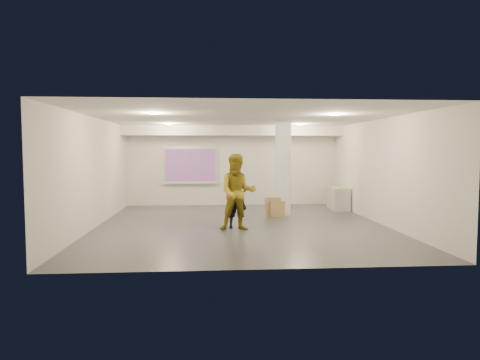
{
  "coord_description": "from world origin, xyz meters",
  "views": [
    {
      "loc": [
        -0.9,
        -11.89,
        2.11
      ],
      "look_at": [
        0.0,
        0.4,
        1.25
      ],
      "focal_mm": 32.0,
      "sensor_mm": 36.0,
      "label": 1
    }
  ],
  "objects": [
    {
      "name": "man",
      "position": [
        -0.15,
        -0.77,
        1.01
      ],
      "size": [
        1.01,
        0.8,
        2.02
      ],
      "primitive_type": "imported",
      "rotation": [
        0.0,
        0.0,
        -0.03
      ],
      "color": "olive",
      "rests_on": "floor"
    },
    {
      "name": "ceiling",
      "position": [
        0.0,
        0.0,
        3.0
      ],
      "size": [
        8.0,
        9.0,
        0.01
      ],
      "primitive_type": "cube",
      "color": "silver",
      "rests_on": "floor"
    },
    {
      "name": "downlight_nw",
      "position": [
        -2.2,
        2.5,
        2.98
      ],
      "size": [
        0.22,
        0.22,
        0.02
      ],
      "primitive_type": "cylinder",
      "color": "#FFE48B",
      "rests_on": "ceiling"
    },
    {
      "name": "projection_screen",
      "position": [
        -1.6,
        4.45,
        1.53
      ],
      "size": [
        2.1,
        0.13,
        1.42
      ],
      "color": "silver",
      "rests_on": "wall_back"
    },
    {
      "name": "column",
      "position": [
        1.5,
        1.8,
        1.5
      ],
      "size": [
        0.52,
        0.52,
        3.0
      ],
      "primitive_type": "cylinder",
      "color": "white",
      "rests_on": "floor"
    },
    {
      "name": "wall_back",
      "position": [
        0.0,
        4.5,
        1.5
      ],
      "size": [
        8.0,
        0.01,
        3.0
      ],
      "primitive_type": "cube",
      "color": "silver",
      "rests_on": "floor"
    },
    {
      "name": "downlight_se",
      "position": [
        2.2,
        -1.5,
        2.98
      ],
      "size": [
        0.22,
        0.22,
        0.02
      ],
      "primitive_type": "cylinder",
      "color": "#FFE48B",
      "rests_on": "ceiling"
    },
    {
      "name": "cardboard_back",
      "position": [
        1.26,
        1.33,
        0.26
      ],
      "size": [
        0.47,
        0.11,
        0.51
      ],
      "primitive_type": "cube",
      "rotation": [
        -0.13,
        0.0,
        0.0
      ],
      "color": "olive",
      "rests_on": "floor"
    },
    {
      "name": "floor",
      "position": [
        0.0,
        0.0,
        0.0
      ],
      "size": [
        8.0,
        9.0,
        0.01
      ],
      "primitive_type": "cube",
      "color": "#383B40",
      "rests_on": "ground"
    },
    {
      "name": "wall_front",
      "position": [
        0.0,
        -4.5,
        1.5
      ],
      "size": [
        8.0,
        0.01,
        3.0
      ],
      "primitive_type": "cube",
      "color": "silver",
      "rests_on": "floor"
    },
    {
      "name": "postit_pad",
      "position": [
        3.75,
        2.74,
        0.79
      ],
      "size": [
        0.22,
        0.28,
        0.03
      ],
      "primitive_type": "cube",
      "rotation": [
        0.0,
        0.0,
        -0.09
      ],
      "color": "#EEB409",
      "rests_on": "credenza"
    },
    {
      "name": "cardboard_front",
      "position": [
        1.15,
        1.49,
        0.3
      ],
      "size": [
        0.58,
        0.29,
        0.61
      ],
      "primitive_type": "cube",
      "rotation": [
        -0.17,
        0.0,
        0.24
      ],
      "color": "olive",
      "rests_on": "floor"
    },
    {
      "name": "downlight_sw",
      "position": [
        -2.2,
        -1.5,
        2.98
      ],
      "size": [
        0.22,
        0.22,
        0.02
      ],
      "primitive_type": "cylinder",
      "color": "#FFE48B",
      "rests_on": "ceiling"
    },
    {
      "name": "wall_right",
      "position": [
        4.0,
        0.0,
        1.5
      ],
      "size": [
        0.01,
        9.0,
        3.0
      ],
      "primitive_type": "cube",
      "color": "silver",
      "rests_on": "floor"
    },
    {
      "name": "soffit_band",
      "position": [
        0.0,
        3.95,
        2.82
      ],
      "size": [
        8.0,
        1.1,
        0.36
      ],
      "primitive_type": "cube",
      "color": "silver",
      "rests_on": "ceiling"
    },
    {
      "name": "wall_left",
      "position": [
        -4.0,
        0.0,
        1.5
      ],
      "size": [
        0.01,
        9.0,
        3.0
      ],
      "primitive_type": "cube",
      "color": "silver",
      "rests_on": "floor"
    },
    {
      "name": "downlight_ne",
      "position": [
        2.2,
        2.5,
        2.98
      ],
      "size": [
        0.22,
        0.22,
        0.02
      ],
      "primitive_type": "cylinder",
      "color": "#FFE48B",
      "rests_on": "ceiling"
    },
    {
      "name": "papers_stack",
      "position": [
        3.77,
        2.83,
        0.79
      ],
      "size": [
        0.23,
        0.29,
        0.02
      ],
      "primitive_type": "cube",
      "rotation": [
        0.0,
        0.0,
        -0.01
      ],
      "color": "white",
      "rests_on": "credenza"
    },
    {
      "name": "credenza",
      "position": [
        3.72,
        3.01,
        0.39
      ],
      "size": [
        0.64,
        1.37,
        0.78
      ],
      "primitive_type": "cube",
      "rotation": [
        0.0,
        0.0,
        -0.06
      ],
      "color": "#9C9FA1",
      "rests_on": "floor"
    },
    {
      "name": "woman",
      "position": [
        -0.15,
        -0.36,
        0.79
      ],
      "size": [
        0.62,
        0.44,
        1.59
      ],
      "primitive_type": "imported",
      "rotation": [
        0.0,
        0.0,
        0.12
      ],
      "color": "black",
      "rests_on": "floor"
    }
  ]
}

